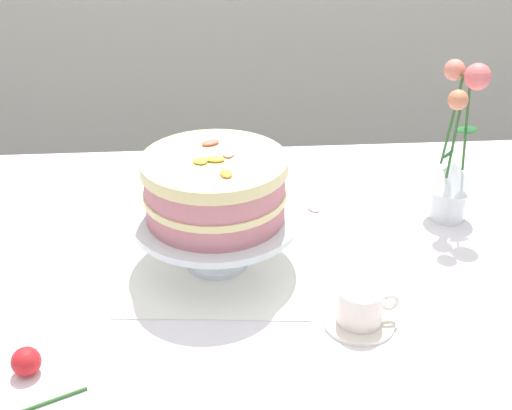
% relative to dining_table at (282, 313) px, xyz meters
% --- Properties ---
extents(dining_table, '(1.40, 1.00, 0.74)m').
position_rel_dining_table_xyz_m(dining_table, '(0.00, 0.00, 0.00)').
color(dining_table, white).
rests_on(dining_table, ground).
extents(linen_napkin, '(0.35, 0.35, 0.00)m').
position_rel_dining_table_xyz_m(linen_napkin, '(-0.12, 0.02, 0.09)').
color(linen_napkin, white).
rests_on(linen_napkin, dining_table).
extents(cake_stand, '(0.29, 0.29, 0.10)m').
position_rel_dining_table_xyz_m(cake_stand, '(-0.12, 0.02, 0.18)').
color(cake_stand, silver).
rests_on(cake_stand, linen_napkin).
extents(layer_cake, '(0.25, 0.25, 0.12)m').
position_rel_dining_table_xyz_m(layer_cake, '(-0.12, 0.02, 0.25)').
color(layer_cake, '#CC7A84').
rests_on(layer_cake, cake_stand).
extents(flower_vase, '(0.10, 0.10, 0.32)m').
position_rel_dining_table_xyz_m(flower_vase, '(0.35, 0.16, 0.21)').
color(flower_vase, silver).
rests_on(flower_vase, dining_table).
extents(teacup, '(0.12, 0.11, 0.07)m').
position_rel_dining_table_xyz_m(teacup, '(0.10, -0.15, 0.12)').
color(teacup, silver).
rests_on(teacup, dining_table).
extents(fallen_rose, '(0.12, 0.12, 0.04)m').
position_rel_dining_table_xyz_m(fallen_rose, '(-0.39, -0.23, 0.11)').
color(fallen_rose, '#2D6028').
rests_on(fallen_rose, dining_table).
extents(loose_petal_0, '(0.03, 0.04, 0.00)m').
position_rel_dining_table_xyz_m(loose_petal_0, '(0.09, 0.22, 0.09)').
color(loose_petal_0, pink).
rests_on(loose_petal_0, dining_table).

